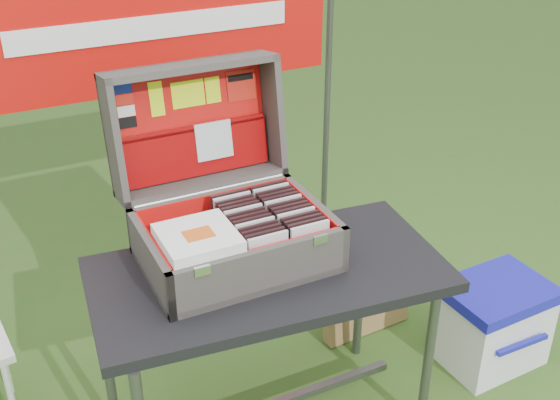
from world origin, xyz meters
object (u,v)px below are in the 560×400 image
table (269,355)px  suitcase (227,177)px  cooler (493,323)px  cardboard_box (366,287)px

table → suitcase: 0.68m
cooler → suitcase: bearing=166.8°
suitcase → cardboard_box: (0.72, 0.21, -0.81)m
suitcase → cardboard_box: suitcase is taller
suitcase → cooler: (1.09, -0.20, -0.84)m
table → suitcase: (-0.07, 0.15, 0.66)m
table → cooler: 1.03m
table → cooler: size_ratio=2.75×
table → suitcase: bearing=121.8°
suitcase → cooler: 1.39m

